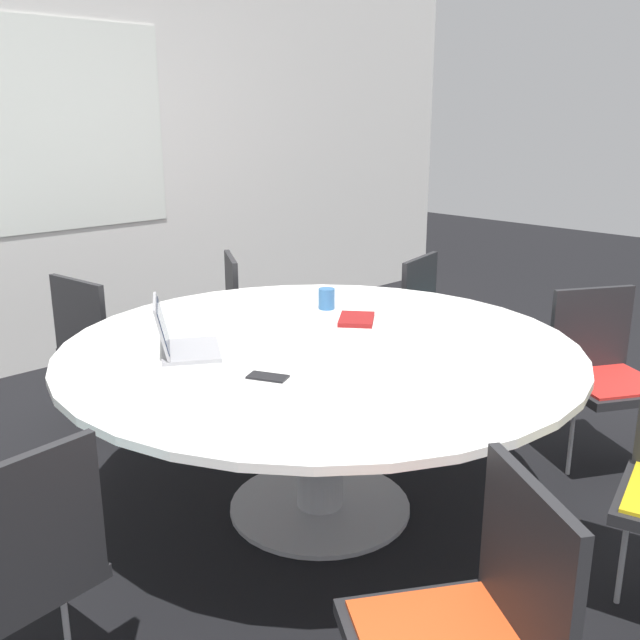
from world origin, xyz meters
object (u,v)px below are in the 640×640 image
chair_7 (103,340)px  coffee_cup (327,299)px  laptop (179,340)px  chair_6 (254,313)px  chair_1 (6,565)px  spiral_notebook (356,319)px  chair_5 (439,319)px  cell_phone (268,377)px  chair_4 (604,366)px  chair_2 (472,624)px

chair_7 → coffee_cup: 1.22m
laptop → chair_6: bearing=-18.2°
chair_1 → spiral_notebook: bearing=4.8°
chair_5 → coffee_cup: size_ratio=8.60×
chair_6 → laptop: 1.48m
laptop → cell_phone: 0.45m
chair_4 → chair_6: size_ratio=1.00×
coffee_cup → chair_5: bearing=1.7°
chair_1 → coffee_cup: size_ratio=8.60×
chair_6 → spiral_notebook: (-0.30, -1.11, 0.25)m
laptop → spiral_notebook: laptop is taller
chair_1 → laptop: 1.08m
chair_4 → chair_7: (-1.48, 1.99, 0.00)m
coffee_cup → chair_6: bearing=73.9°
chair_2 → cell_phone: size_ratio=5.40×
cell_phone → chair_2: bearing=-104.9°
chair_4 → coffee_cup: chair_4 is taller
chair_1 → chair_2: 1.19m
chair_1 → chair_7: bearing=48.3°
cell_phone → coffee_cup: bearing=32.8°
chair_2 → chair_6: size_ratio=1.00×
chair_1 → chair_5: 2.76m
chair_6 → cell_phone: 1.74m
chair_4 → chair_6: (-0.59, 1.86, 0.00)m
chair_6 → laptop: laptop is taller
cell_phone → chair_4: bearing=-16.5°
chair_4 → chair_2: bearing=46.6°
chair_5 → chair_1: bearing=-0.6°
chair_6 → cell_phone: (-1.04, -1.37, 0.25)m
spiral_notebook → chair_1: bearing=-168.5°
chair_4 → chair_7: size_ratio=1.00×
coffee_cup → chair_4: bearing=-49.9°
spiral_notebook → coffee_cup: coffee_cup is taller
chair_2 → chair_7: 2.60m
cell_phone → chair_5: bearing=17.4°
chair_7 → chair_4: bearing=29.0°
chair_5 → cell_phone: chair_5 is taller
chair_4 → chair_6: same height
chair_6 → laptop: (-1.12, -0.93, 0.30)m
chair_5 → chair_2: bearing=24.9°
chair_6 → cell_phone: bearing=-6.7°
chair_6 → coffee_cup: size_ratio=8.60×
laptop → spiral_notebook: bearing=-70.3°
chair_2 → chair_7: size_ratio=1.00×
chair_4 → chair_5: bearing=-65.4°
chair_5 → chair_7: size_ratio=1.00×
chair_2 → chair_5: size_ratio=1.00×
chair_2 → chair_4: bearing=-41.0°
chair_4 → chair_5: size_ratio=1.00×
chair_7 → coffee_cup: bearing=25.3°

